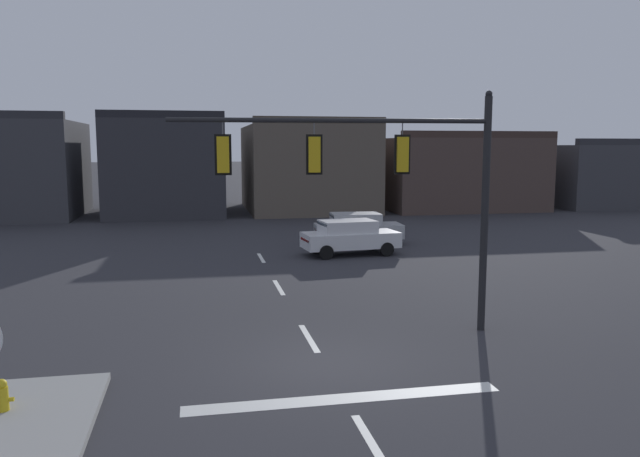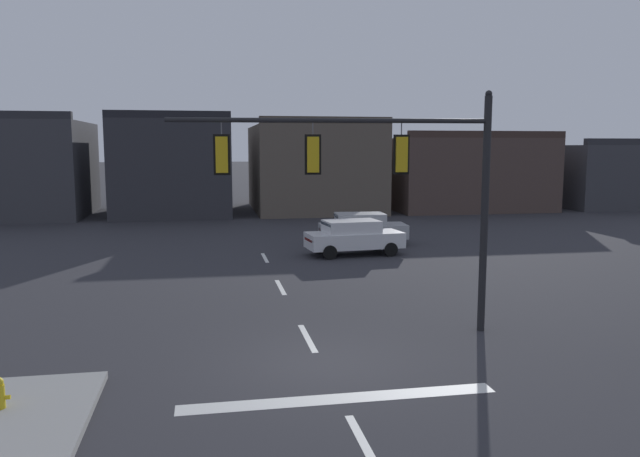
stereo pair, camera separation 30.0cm
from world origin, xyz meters
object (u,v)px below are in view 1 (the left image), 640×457
car_lot_nearside (350,236)px  fire_hydrant (2,401)px  signal_mast_near_side (383,171)px  car_lot_middle (358,228)px

car_lot_nearside → fire_hydrant: bearing=-123.8°
signal_mast_near_side → car_lot_middle: bearing=77.6°
signal_mast_near_side → car_lot_nearside: 12.68m
car_lot_nearside → fire_hydrant: 18.89m
car_lot_nearside → fire_hydrant: size_ratio=6.11×
car_lot_nearside → fire_hydrant: (-10.50, -15.69, -0.53)m
car_lot_middle → car_lot_nearside: bearing=-111.5°
fire_hydrant → signal_mast_near_side: bearing=23.8°
signal_mast_near_side → car_lot_nearside: (2.13, 12.01, -3.47)m
signal_mast_near_side → fire_hydrant: bearing=-156.2°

